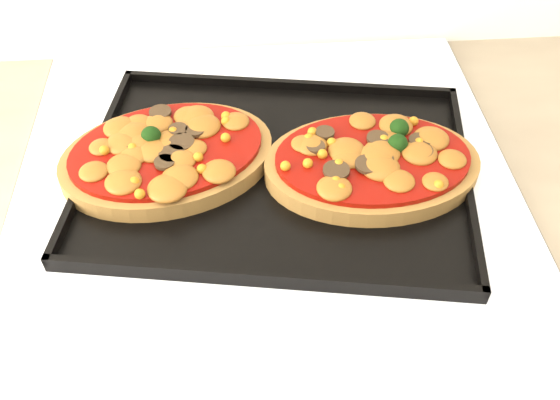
{
  "coord_description": "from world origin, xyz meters",
  "views": [
    {
      "loc": [
        -0.03,
        1.18,
        1.43
      ],
      "look_at": [
        0.01,
        1.66,
        0.92
      ],
      "focal_mm": 40.0,
      "sensor_mm": 36.0,
      "label": 1
    }
  ],
  "objects_px": {
    "stove": "(271,373)",
    "baking_tray": "(277,168)",
    "pizza_right": "(372,162)",
    "pizza_left": "(167,154)"
  },
  "relations": [
    {
      "from": "stove",
      "to": "baking_tray",
      "type": "height_order",
      "value": "baking_tray"
    },
    {
      "from": "pizza_right",
      "to": "pizza_left",
      "type": "bearing_deg",
      "value": 171.86
    },
    {
      "from": "baking_tray",
      "to": "pizza_left",
      "type": "xyz_separation_m",
      "value": [
        -0.13,
        0.02,
        0.02
      ]
    },
    {
      "from": "stove",
      "to": "pizza_left",
      "type": "bearing_deg",
      "value": 164.62
    },
    {
      "from": "stove",
      "to": "pizza_left",
      "type": "relative_size",
      "value": 3.64
    },
    {
      "from": "stove",
      "to": "pizza_right",
      "type": "xyz_separation_m",
      "value": [
        0.12,
        -0.0,
        0.48
      ]
    },
    {
      "from": "baking_tray",
      "to": "stove",
      "type": "bearing_deg",
      "value": -123.81
    },
    {
      "from": "stove",
      "to": "pizza_right",
      "type": "relative_size",
      "value": 3.66
    },
    {
      "from": "baking_tray",
      "to": "pizza_right",
      "type": "height_order",
      "value": "pizza_right"
    },
    {
      "from": "baking_tray",
      "to": "pizza_right",
      "type": "distance_m",
      "value": 0.11
    }
  ]
}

